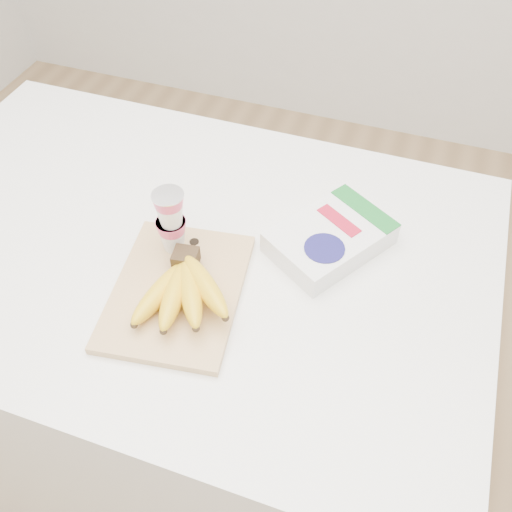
{
  "coord_description": "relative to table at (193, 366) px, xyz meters",
  "views": [
    {
      "loc": [
        0.44,
        -0.72,
        1.87
      ],
      "look_at": [
        0.19,
        -0.01,
        1.04
      ],
      "focal_mm": 40.0,
      "sensor_mm": 36.0,
      "label": 1
    }
  ],
  "objects": [
    {
      "name": "cereal_box",
      "position": [
        0.31,
        0.09,
        0.52
      ],
      "size": [
        0.26,
        0.29,
        0.05
      ],
      "rotation": [
        0.0,
        0.0,
        -0.56
      ],
      "color": "white",
      "rests_on": "table"
    },
    {
      "name": "table",
      "position": [
        0.0,
        0.0,
        0.0
      ],
      "size": [
        1.33,
        0.89,
        1.0
      ],
      "primitive_type": "cube",
      "color": "white",
      "rests_on": "ground"
    },
    {
      "name": "cutting_board",
      "position": [
        0.07,
        -0.12,
        0.51
      ],
      "size": [
        0.28,
        0.36,
        0.02
      ],
      "primitive_type": "cube",
      "rotation": [
        0.0,
        0.0,
        0.14
      ],
      "color": "tan",
      "rests_on": "table"
    },
    {
      "name": "bananas",
      "position": [
        0.09,
        -0.14,
        0.54
      ],
      "size": [
        0.19,
        0.21,
        0.07
      ],
      "color": "#382816",
      "rests_on": "cutting_board"
    },
    {
      "name": "yogurt_stack",
      "position": [
        0.02,
        -0.03,
        0.59
      ],
      "size": [
        0.07,
        0.06,
        0.15
      ],
      "color": "white",
      "rests_on": "cutting_board"
    },
    {
      "name": "room",
      "position": [
        0.0,
        0.0,
        0.85
      ],
      "size": [
        4.0,
        4.0,
        4.0
      ],
      "color": "tan",
      "rests_on": "ground"
    }
  ]
}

